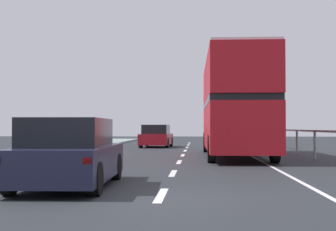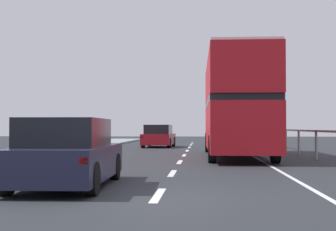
% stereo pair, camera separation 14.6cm
% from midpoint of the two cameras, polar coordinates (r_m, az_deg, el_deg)
% --- Properties ---
extents(ground_plane, '(74.60, 120.00, 0.10)m').
position_cam_midpoint_polar(ground_plane, '(9.11, -1.34, -9.75)').
color(ground_plane, '#26292E').
extents(lane_paint_markings, '(3.22, 46.00, 0.01)m').
position_cam_midpoint_polar(lane_paint_markings, '(18.04, 7.11, -5.43)').
color(lane_paint_markings, silver).
rests_on(lane_paint_markings, ground).
extents(bridge_side_railing, '(0.10, 42.00, 1.17)m').
position_cam_midpoint_polar(bridge_side_railing, '(18.56, 17.79, -2.36)').
color(bridge_side_railing, gray).
rests_on(bridge_side_railing, ground).
extents(double_decker_bus_red, '(2.60, 10.61, 4.26)m').
position_cam_midpoint_polar(double_decker_bus_red, '(21.40, 7.55, 1.31)').
color(double_decker_bus_red, red).
rests_on(double_decker_bus_red, ground).
extents(hatchback_car_near, '(1.93, 4.32, 1.46)m').
position_cam_midpoint_polar(hatchback_car_near, '(10.70, -11.83, -4.45)').
color(hatchback_car_near, '#1F2139').
rests_on(hatchback_car_near, ground).
extents(sedan_car_ahead, '(1.98, 4.09, 1.44)m').
position_cam_midpoint_polar(sedan_car_ahead, '(31.53, -1.50, -2.46)').
color(sedan_car_ahead, maroon).
rests_on(sedan_car_ahead, ground).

